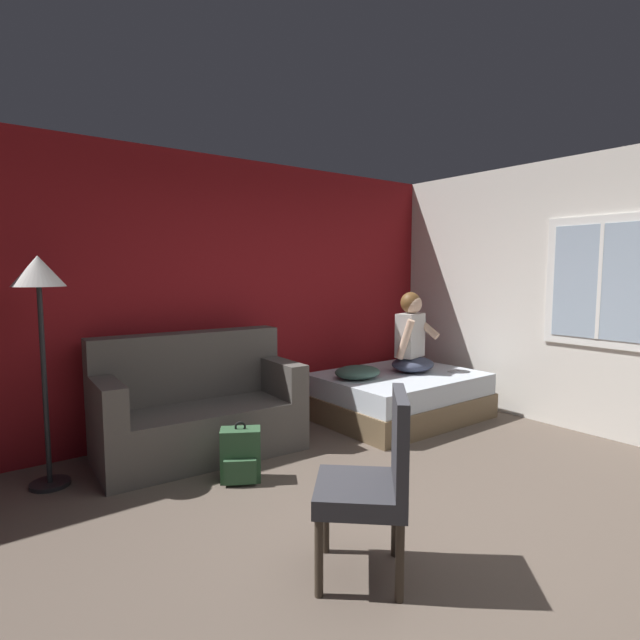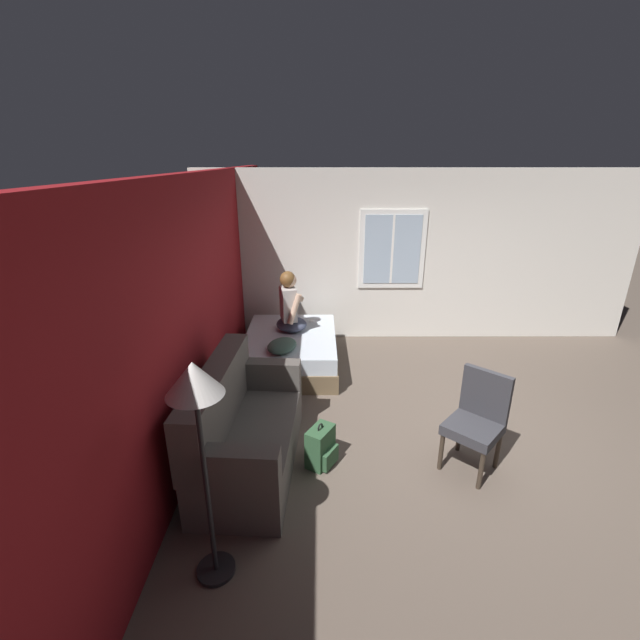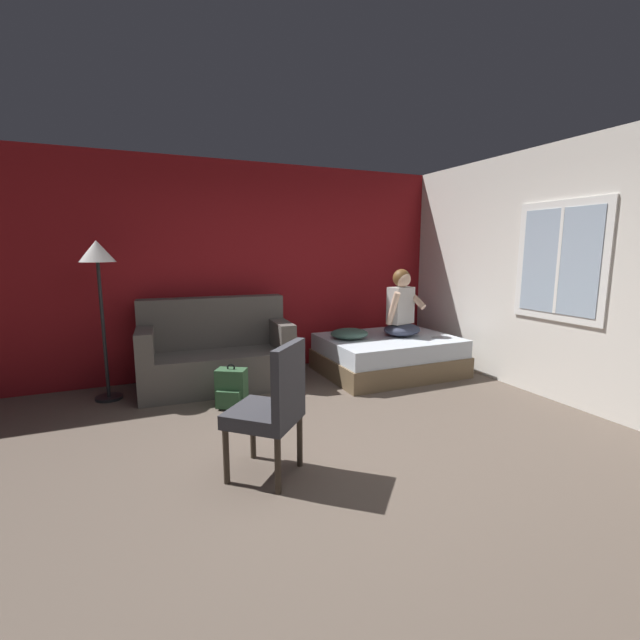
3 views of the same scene
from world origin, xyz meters
The scene contains 11 objects.
ground_plane centered at (0.00, 0.00, 0.00)m, with size 40.00×40.00×0.00m, color brown.
wall_back_accent centered at (0.00, 2.87, 1.35)m, with size 10.60×0.16×2.70m, color maroon.
wall_side_with_window centered at (2.88, 0.01, 1.35)m, with size 0.19×6.99×2.70m.
bed centered at (1.73, 1.96, 0.24)m, with size 1.71×1.31×0.48m.
couch centered at (-0.44, 2.28, 0.39)m, with size 1.75×0.92×1.04m.
side_chair centered at (-0.44, 0.06, 0.53)m, with size 0.65×0.65×0.98m.
person_seated centered at (1.94, 1.97, 0.84)m, with size 0.61×0.56×0.88m.
backpack centered at (-0.42, 1.53, 0.19)m, with size 0.35×0.34×0.46m.
throw_pillow centered at (1.20, 2.03, 0.55)m, with size 0.48×0.36×0.14m, color #385147.
cell_phone centered at (2.29, 1.67, 0.48)m, with size 0.07×0.14×0.01m, color #B7B7BC.
floor_lamp centered at (-1.60, 2.31, 1.43)m, with size 0.36×0.36×1.70m.
Camera 3 is at (-1.27, -2.69, 1.61)m, focal length 24.00 mm.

